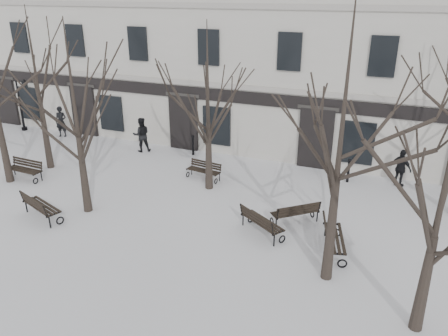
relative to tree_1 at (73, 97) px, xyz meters
The scene contains 19 objects.
ground 5.85m from the tree_1, ahead, with size 100.00×100.00×0.00m, color silver.
building 13.38m from the tree_1, 73.75° to the left, with size 40.40×10.20×11.40m.
tree_1 is the anchor object (origin of this frame).
tree_2 9.42m from the tree_1, ahead, with size 5.65×5.65×8.08m.
tree_3 12.04m from the tree_1, ahead, with size 4.50×4.50×6.43m.
tree_4 5.44m from the tree_1, 147.19° to the left, with size 5.20×5.20×7.42m.
tree_5 5.11m from the tree_1, 46.36° to the left, with size 4.89×4.89×6.98m.
bench_0 6.28m from the tree_1, 162.61° to the left, with size 1.81×0.73×0.90m.
bench_1 4.32m from the tree_1, 134.89° to the right, with size 2.03×1.30×0.97m.
bench_2 7.91m from the tree_1, ahead, with size 1.85×1.51×0.91m.
bench_3 6.74m from the tree_1, 57.34° to the left, with size 1.64×0.77×0.80m.
bench_4 8.95m from the tree_1, 14.75° to the left, with size 1.72×1.63×0.89m.
bench_5 10.09m from the tree_1, ahead, with size 1.16×2.06×0.99m.
lamp_post 12.65m from the tree_1, 145.22° to the left, with size 0.99×0.37×3.17m.
bollard_a 8.21m from the tree_1, 81.46° to the left, with size 0.14×0.14×1.07m.
bollard_b 11.83m from the tree_1, 36.37° to the left, with size 0.14×0.14×1.12m.
pedestrian_a 11.09m from the tree_1, 136.47° to the left, with size 0.65×0.43×1.78m, color black.
pedestrian_b 8.14m from the tree_1, 104.17° to the left, with size 0.89×0.69×1.83m, color black.
pedestrian_c 13.91m from the tree_1, 32.30° to the left, with size 0.99×0.41×1.69m, color black.
Camera 1 is at (6.93, -11.83, 8.03)m, focal length 35.00 mm.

